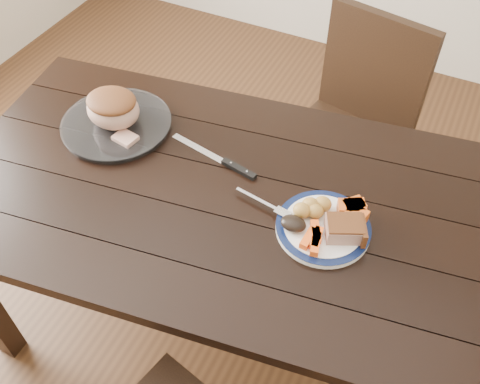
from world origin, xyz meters
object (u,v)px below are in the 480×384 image
at_px(dinner_plate, 323,228).
at_px(roast_joint, 113,110).
at_px(dining_table, 219,210).
at_px(carving_knife, 228,164).
at_px(serving_platter, 117,125).
at_px(fork, 267,204).
at_px(pork_slice, 344,229).
at_px(chair_far, 353,121).

distance_m(dinner_plate, roast_joint, 0.76).
relative_size(dining_table, carving_knife, 5.37).
bearing_deg(serving_platter, fork, -10.13).
distance_m(dining_table, pork_slice, 0.41).
bearing_deg(chair_far, dining_table, 85.98).
bearing_deg(pork_slice, dinner_plate, 175.24).
distance_m(dining_table, serving_platter, 0.45).
xyz_separation_m(chair_far, roast_joint, (-0.63, -0.64, 0.30)).
bearing_deg(carving_knife, chair_far, 81.23).
bearing_deg(dinner_plate, chair_far, 99.05).
xyz_separation_m(dining_table, fork, (0.16, -0.00, 0.11)).
bearing_deg(roast_joint, dinner_plate, -7.87).
distance_m(dining_table, carving_knife, 0.14).
xyz_separation_m(dining_table, roast_joint, (-0.43, 0.10, 0.17)).
xyz_separation_m(serving_platter, pork_slice, (0.81, -0.11, 0.03)).
relative_size(pork_slice, carving_knife, 0.31).
bearing_deg(carving_knife, pork_slice, -4.79).
distance_m(pork_slice, fork, 0.23).
bearing_deg(dinner_plate, serving_platter, 172.13).
distance_m(dinner_plate, pork_slice, 0.07).
bearing_deg(carving_knife, dinner_plate, -6.54).
bearing_deg(serving_platter, dinner_plate, -7.87).
xyz_separation_m(pork_slice, roast_joint, (-0.81, 0.11, 0.03)).
relative_size(serving_platter, carving_knife, 1.09).
height_order(dining_table, pork_slice, pork_slice).
relative_size(dinner_plate, serving_platter, 0.75).
distance_m(chair_far, pork_slice, 0.81).
relative_size(dining_table, dinner_plate, 6.60).
distance_m(chair_far, fork, 0.78).
bearing_deg(pork_slice, dining_table, 178.63).
bearing_deg(carving_knife, serving_platter, -168.45).
distance_m(serving_platter, pork_slice, 0.82).
bearing_deg(dinner_plate, roast_joint, 172.13).
bearing_deg(fork, roast_joint, 178.89).
xyz_separation_m(chair_far, carving_knife, (-0.23, -0.63, 0.23)).
bearing_deg(serving_platter, pork_slice, -7.65).
distance_m(serving_platter, carving_knife, 0.41).
relative_size(chair_far, fork, 5.22).
xyz_separation_m(dining_table, pork_slice, (0.38, -0.01, 0.13)).
bearing_deg(chair_far, fork, 97.75).
xyz_separation_m(dinner_plate, serving_platter, (-0.75, 0.10, 0.00)).
relative_size(pork_slice, fork, 0.55).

